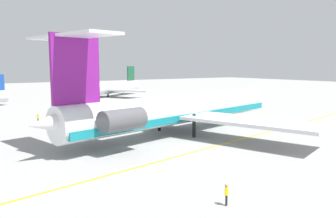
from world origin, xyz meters
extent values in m
plane|color=gray|center=(0.00, 0.00, 0.00)|extent=(374.14, 374.14, 0.00)
cylinder|color=silver|center=(5.18, 10.60, 3.83)|extent=(43.12, 13.61, 4.60)
cone|color=silver|center=(26.26, 15.15, 3.83)|extent=(5.62, 5.33, 4.42)
cone|color=silver|center=(-15.90, 6.04, 4.25)|extent=(7.38, 5.24, 3.91)
cube|color=teal|center=(5.18, 10.60, 2.80)|extent=(42.21, 13.49, 1.01)
cube|color=silver|center=(3.61, 22.41, 3.03)|extent=(9.21, 19.83, 0.46)
cube|color=silver|center=(8.63, -0.82, 3.03)|extent=(12.81, 20.45, 0.46)
cylinder|color=#515156|center=(-10.12, 11.08, 4.18)|extent=(6.18, 3.82, 2.67)
cube|color=silver|center=(-9.95, 10.29, 4.18)|extent=(3.68, 2.16, 0.55)
cylinder|color=#515156|center=(-8.56, 3.84, 4.18)|extent=(6.18, 3.82, 2.67)
cube|color=silver|center=(-8.73, 4.62, 4.18)|extent=(3.68, 2.16, 0.55)
cube|color=#7A197F|center=(-13.09, 6.65, 10.21)|extent=(6.19, 1.77, 8.15)
cube|color=silver|center=(-14.33, 10.15, 13.95)|extent=(5.63, 7.47, 0.32)
cube|color=silver|center=(-12.78, 2.94, 13.95)|extent=(5.63, 7.47, 0.32)
cylinder|color=black|center=(18.06, 13.38, 1.74)|extent=(0.51, 0.51, 3.49)
cylinder|color=black|center=(3.00, 13.89, 1.74)|extent=(0.51, 0.51, 3.49)
cylinder|color=black|center=(4.55, 6.70, 1.74)|extent=(0.51, 0.51, 3.49)
cylinder|color=silver|center=(20.55, 73.96, 3.00)|extent=(30.46, 18.85, 3.89)
cone|color=silver|center=(6.24, 66.24, 3.00)|extent=(4.55, 4.76, 3.69)
cube|color=silver|center=(24.99, 65.71, 2.61)|extent=(12.02, 15.75, 0.47)
cube|color=silver|center=(16.10, 82.20, 2.61)|extent=(12.02, 15.75, 0.47)
cube|color=#195133|center=(32.68, 80.50, 7.60)|extent=(3.92, 2.35, 5.30)
cylinder|color=black|center=(20.55, 73.96, 1.31)|extent=(0.47, 0.47, 2.61)
cylinder|color=black|center=(22.76, 33.92, 0.43)|extent=(0.11, 0.11, 0.87)
cylinder|color=black|center=(22.84, 33.79, 0.43)|extent=(0.11, 0.11, 0.87)
cylinder|color=#191E4C|center=(22.80, 33.86, 1.21)|extent=(0.29, 0.29, 0.69)
sphere|color=#DBB28E|center=(22.80, 33.86, 1.69)|extent=(0.27, 0.27, 0.27)
cylinder|color=#191E4C|center=(22.70, 34.02, 1.24)|extent=(0.08, 0.08, 0.58)
cylinder|color=#191E4C|center=(22.90, 33.70, 1.24)|extent=(0.08, 0.08, 0.58)
cylinder|color=black|center=(-11.60, 33.53, 0.39)|extent=(0.10, 0.10, 0.78)
cylinder|color=black|center=(-11.46, 33.52, 0.39)|extent=(0.10, 0.10, 0.78)
cylinder|color=yellow|center=(-11.53, 33.52, 1.09)|extent=(0.26, 0.26, 0.62)
sphere|color=#DBB28E|center=(-11.53, 33.52, 1.53)|extent=(0.24, 0.24, 0.24)
cylinder|color=yellow|center=(-11.70, 33.54, 1.13)|extent=(0.07, 0.07, 0.53)
cylinder|color=yellow|center=(-11.36, 33.50, 1.13)|extent=(0.07, 0.07, 0.53)
cylinder|color=black|center=(-8.90, -14.39, 0.41)|extent=(0.10, 0.10, 0.83)
cylinder|color=black|center=(-8.76, -14.34, 0.41)|extent=(0.10, 0.10, 0.83)
cylinder|color=yellow|center=(-8.83, -14.37, 1.16)|extent=(0.28, 0.28, 0.66)
sphere|color=tan|center=(-8.83, -14.37, 1.62)|extent=(0.26, 0.26, 0.26)
cylinder|color=yellow|center=(-9.00, -14.43, 1.19)|extent=(0.08, 0.08, 0.56)
cylinder|color=yellow|center=(-8.65, -14.30, 1.19)|extent=(0.08, 0.08, 0.56)
cone|color=#EA590F|center=(25.30, 29.94, 0.28)|extent=(0.40, 0.40, 0.55)
cone|color=#EA590F|center=(25.53, 38.77, 0.28)|extent=(0.40, 0.40, 0.55)
cube|color=gold|center=(5.18, 1.01, 0.00)|extent=(89.69, 17.86, 0.01)
camera|label=1|loc=(-26.42, -32.62, 10.68)|focal=36.53mm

